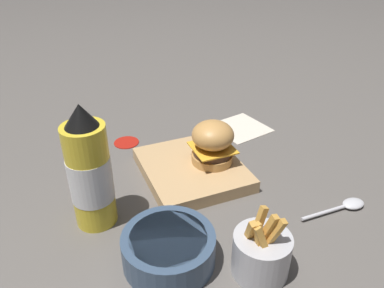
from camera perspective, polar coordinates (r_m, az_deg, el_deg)
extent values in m
plane|color=#5B5651|center=(0.87, 0.04, -2.82)|extent=(6.00, 6.00, 0.00)
cube|color=tan|center=(0.82, 0.00, -3.85)|extent=(0.23, 0.20, 0.03)
cylinder|color=tan|center=(0.82, 3.09, -2.05)|extent=(0.09, 0.09, 0.02)
cylinder|color=#4C3323|center=(0.81, 3.12, -1.07)|extent=(0.08, 0.08, 0.01)
cube|color=gold|center=(0.80, 3.14, -0.56)|extent=(0.09, 0.09, 0.00)
ellipsoid|color=tan|center=(0.79, 3.20, 1.37)|extent=(0.09, 0.09, 0.06)
cylinder|color=yellow|center=(0.68, -15.21, -4.78)|extent=(0.07, 0.07, 0.20)
cylinder|color=silver|center=(0.68, -15.17, -5.05)|extent=(0.08, 0.08, 0.08)
cone|color=black|center=(0.62, -16.68, 4.23)|extent=(0.06, 0.06, 0.04)
cylinder|color=#B7B7BC|center=(0.61, 10.48, -16.18)|extent=(0.09, 0.09, 0.07)
cube|color=gold|center=(0.58, 11.06, -13.32)|extent=(0.03, 0.03, 0.08)
cube|color=gold|center=(0.58, 12.06, -13.70)|extent=(0.03, 0.03, 0.08)
cube|color=gold|center=(0.58, 9.84, -12.65)|extent=(0.02, 0.03, 0.08)
cube|color=gold|center=(0.58, 10.21, -14.42)|extent=(0.02, 0.02, 0.06)
cube|color=gold|center=(0.57, 10.74, -14.67)|extent=(0.02, 0.03, 0.06)
cube|color=gold|center=(0.58, 8.69, -13.42)|extent=(0.03, 0.01, 0.07)
cylinder|color=#384C66|center=(0.62, -3.57, -15.63)|extent=(0.15, 0.15, 0.05)
cylinder|color=beige|center=(0.61, -3.64, -14.07)|extent=(0.12, 0.12, 0.01)
cylinder|color=silver|center=(0.76, 19.38, -9.85)|extent=(0.01, 0.10, 0.01)
ellipsoid|color=silver|center=(0.80, 23.35, -8.34)|extent=(0.03, 0.05, 0.01)
cylinder|color=#B21E14|center=(0.96, -9.96, 0.28)|extent=(0.06, 0.06, 0.00)
cube|color=beige|center=(1.02, 7.42, 2.51)|extent=(0.15, 0.15, 0.00)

